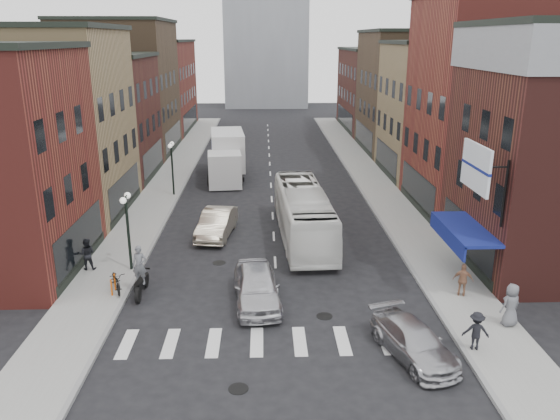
{
  "coord_description": "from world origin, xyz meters",
  "views": [
    {
      "loc": [
        -0.55,
        -21.98,
        11.47
      ],
      "look_at": [
        0.3,
        6.28,
        2.53
      ],
      "focal_mm": 35.0,
      "sensor_mm": 36.0,
      "label": 1
    }
  ],
  "objects_px": {
    "sedan_left_near": "(257,286)",
    "ped_right_c": "(511,305)",
    "streetlamp_far": "(172,159)",
    "curb_car": "(414,341)",
    "transit_bus": "(303,214)",
    "box_truck": "(227,157)",
    "streetlamp_near": "(127,218)",
    "bike_rack": "(113,285)",
    "billboard_sign": "(478,169)",
    "sedan_left_far": "(217,223)",
    "motorcycle_rider": "(140,272)",
    "ped_left_solo": "(87,254)",
    "ped_right_b": "(463,280)",
    "ped_right_a": "(476,331)",
    "parked_bicycle": "(116,281)"
  },
  "relations": [
    {
      "from": "streetlamp_far",
      "to": "sedan_left_far",
      "type": "relative_size",
      "value": 0.84
    },
    {
      "from": "sedan_left_far",
      "to": "ped_right_c",
      "type": "xyz_separation_m",
      "value": [
        12.91,
        -11.42,
        0.26
      ]
    },
    {
      "from": "motorcycle_rider",
      "to": "ped_right_a",
      "type": "distance_m",
      "value": 14.67
    },
    {
      "from": "bike_rack",
      "to": "curb_car",
      "type": "xyz_separation_m",
      "value": [
        12.58,
        -5.5,
        0.09
      ]
    },
    {
      "from": "transit_bus",
      "to": "box_truck",
      "type": "bearing_deg",
      "value": 107.25
    },
    {
      "from": "streetlamp_far",
      "to": "transit_bus",
      "type": "xyz_separation_m",
      "value": [
        9.15,
        -9.38,
        -1.37
      ]
    },
    {
      "from": "sedan_left_near",
      "to": "ped_right_b",
      "type": "height_order",
      "value": "ped_right_b"
    },
    {
      "from": "curb_car",
      "to": "ped_left_solo",
      "type": "relative_size",
      "value": 2.65
    },
    {
      "from": "streetlamp_far",
      "to": "curb_car",
      "type": "xyz_separation_m",
      "value": [
        12.38,
        -22.2,
        -2.27
      ]
    },
    {
      "from": "box_truck",
      "to": "motorcycle_rider",
      "type": "bearing_deg",
      "value": -102.27
    },
    {
      "from": "ped_left_solo",
      "to": "ped_right_b",
      "type": "relative_size",
      "value": 1.07
    },
    {
      "from": "sedan_left_near",
      "to": "ped_right_c",
      "type": "xyz_separation_m",
      "value": [
        10.42,
        -2.54,
        0.23
      ]
    },
    {
      "from": "motorcycle_rider",
      "to": "ped_left_solo",
      "type": "xyz_separation_m",
      "value": [
        -3.3,
        2.77,
        -0.17
      ]
    },
    {
      "from": "billboard_sign",
      "to": "box_truck",
      "type": "relative_size",
      "value": 0.41
    },
    {
      "from": "sedan_left_near",
      "to": "parked_bicycle",
      "type": "relative_size",
      "value": 2.56
    },
    {
      "from": "streetlamp_near",
      "to": "streetlamp_far",
      "type": "xyz_separation_m",
      "value": [
        0.0,
        14.0,
        0.0
      ]
    },
    {
      "from": "box_truck",
      "to": "transit_bus",
      "type": "bearing_deg",
      "value": -75.38
    },
    {
      "from": "transit_bus",
      "to": "curb_car",
      "type": "bearing_deg",
      "value": -78.74
    },
    {
      "from": "box_truck",
      "to": "billboard_sign",
      "type": "bearing_deg",
      "value": -67.38
    },
    {
      "from": "motorcycle_rider",
      "to": "streetlamp_far",
      "type": "bearing_deg",
      "value": 100.28
    },
    {
      "from": "bike_rack",
      "to": "streetlamp_near",
      "type": "bearing_deg",
      "value": 85.76
    },
    {
      "from": "ped_right_a",
      "to": "ped_right_c",
      "type": "height_order",
      "value": "ped_right_c"
    },
    {
      "from": "motorcycle_rider",
      "to": "streetlamp_near",
      "type": "bearing_deg",
      "value": 118.55
    },
    {
      "from": "billboard_sign",
      "to": "sedan_left_near",
      "type": "bearing_deg",
      "value": -178.89
    },
    {
      "from": "billboard_sign",
      "to": "ped_right_c",
      "type": "distance_m",
      "value": 5.83
    },
    {
      "from": "sedan_left_near",
      "to": "sedan_left_far",
      "type": "xyz_separation_m",
      "value": [
        -2.5,
        8.88,
        -0.03
      ]
    },
    {
      "from": "ped_left_solo",
      "to": "ped_right_a",
      "type": "bearing_deg",
      "value": 151.39
    },
    {
      "from": "ped_right_b",
      "to": "streetlamp_far",
      "type": "bearing_deg",
      "value": -30.44
    },
    {
      "from": "box_truck",
      "to": "ped_left_solo",
      "type": "xyz_separation_m",
      "value": [
        -5.92,
        -19.38,
        -0.91
      ]
    },
    {
      "from": "billboard_sign",
      "to": "streetlamp_near",
      "type": "xyz_separation_m",
      "value": [
        -15.99,
        3.5,
        -3.22
      ]
    },
    {
      "from": "bike_rack",
      "to": "ped_right_a",
      "type": "bearing_deg",
      "value": -19.36
    },
    {
      "from": "billboard_sign",
      "to": "sedan_left_near",
      "type": "distance_m",
      "value": 10.89
    },
    {
      "from": "sedan_left_near",
      "to": "curb_car",
      "type": "distance_m",
      "value": 7.44
    },
    {
      "from": "bike_rack",
      "to": "transit_bus",
      "type": "relative_size",
      "value": 0.07
    },
    {
      "from": "sedan_left_near",
      "to": "parked_bicycle",
      "type": "height_order",
      "value": "sedan_left_near"
    },
    {
      "from": "sedan_left_near",
      "to": "ped_left_solo",
      "type": "relative_size",
      "value": 2.96
    },
    {
      "from": "sedan_left_far",
      "to": "curb_car",
      "type": "relative_size",
      "value": 1.11
    },
    {
      "from": "streetlamp_near",
      "to": "streetlamp_far",
      "type": "bearing_deg",
      "value": 90.0
    },
    {
      "from": "sedan_left_near",
      "to": "box_truck",
      "type": "bearing_deg",
      "value": 91.58
    },
    {
      "from": "motorcycle_rider",
      "to": "ped_right_c",
      "type": "distance_m",
      "value": 16.17
    },
    {
      "from": "streetlamp_near",
      "to": "curb_car",
      "type": "distance_m",
      "value": 15.02
    },
    {
      "from": "ped_left_solo",
      "to": "ped_right_a",
      "type": "xyz_separation_m",
      "value": [
        17.0,
        -8.02,
        -0.07
      ]
    },
    {
      "from": "curb_car",
      "to": "ped_right_b",
      "type": "height_order",
      "value": "ped_right_b"
    },
    {
      "from": "transit_bus",
      "to": "sedan_left_far",
      "type": "distance_m",
      "value": 5.27
    },
    {
      "from": "sedan_left_near",
      "to": "ped_right_a",
      "type": "relative_size",
      "value": 3.21
    },
    {
      "from": "motorcycle_rider",
      "to": "transit_bus",
      "type": "bearing_deg",
      "value": 48.85
    },
    {
      "from": "sedan_left_near",
      "to": "streetlamp_near",
      "type": "bearing_deg",
      "value": 145.13
    },
    {
      "from": "streetlamp_far",
      "to": "box_truck",
      "type": "bearing_deg",
      "value": 55.61
    },
    {
      "from": "streetlamp_near",
      "to": "curb_car",
      "type": "relative_size",
      "value": 0.93
    },
    {
      "from": "transit_bus",
      "to": "sedan_left_far",
      "type": "xyz_separation_m",
      "value": [
        -5.18,
        0.58,
        -0.74
      ]
    }
  ]
}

